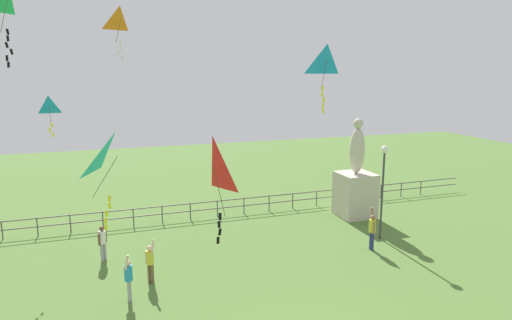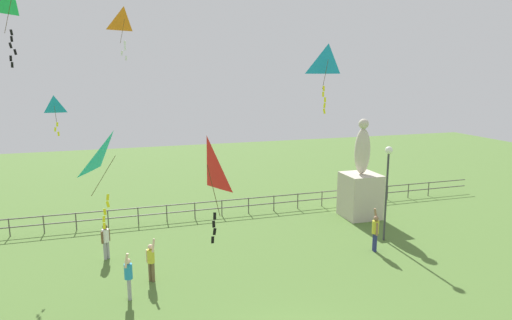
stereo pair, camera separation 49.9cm
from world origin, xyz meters
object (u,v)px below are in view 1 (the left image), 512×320
(person_3, at_px, (103,241))
(kite_2, at_px, (121,20))
(person_4, at_px, (128,277))
(kite_1, at_px, (49,108))
(lamppost, at_px, (383,172))
(kite_0, at_px, (117,159))
(kite_4, at_px, (213,168))
(statue_monument, at_px, (355,187))
(kite_5, at_px, (327,61))
(person_1, at_px, (150,261))
(person_2, at_px, (372,229))

(person_3, relative_size, kite_2, 0.71)
(person_4, bearing_deg, kite_1, 114.08)
(lamppost, height_order, person_4, lamppost)
(kite_0, bearing_deg, kite_4, -47.44)
(person_4, xyz_separation_m, kite_2, (0.48, 5.30, 9.42))
(kite_4, bearing_deg, lamppost, 33.67)
(statue_monument, xyz_separation_m, kite_5, (-5.22, -5.91, 6.83))
(statue_monument, height_order, person_3, statue_monument)
(person_3, bearing_deg, kite_5, -25.43)
(kite_0, bearing_deg, person_3, 96.55)
(kite_0, relative_size, kite_2, 1.31)
(person_3, height_order, person_4, person_4)
(person_1, bearing_deg, person_4, -126.43)
(statue_monument, distance_m, person_4, 14.18)
(person_1, distance_m, kite_2, 10.30)
(person_2, bearing_deg, person_1, 180.00)
(person_4, relative_size, kite_1, 1.03)
(person_1, bearing_deg, lamppost, 5.37)
(person_1, bearing_deg, kite_2, 95.59)
(kite_5, bearing_deg, kite_1, 149.23)
(person_1, xyz_separation_m, kite_4, (1.25, -5.63, 4.79))
(person_3, relative_size, kite_5, 0.61)
(kite_1, bearing_deg, kite_0, -72.38)
(person_3, distance_m, kite_2, 9.62)
(person_2, distance_m, kite_0, 12.48)
(person_4, distance_m, kite_0, 5.07)
(person_3, height_order, kite_4, kite_4)
(lamppost, bearing_deg, kite_1, 165.50)
(kite_4, xyz_separation_m, kite_5, (5.54, 4.35, 2.86))
(kite_1, bearing_deg, person_2, -19.72)
(person_3, height_order, kite_0, kite_0)
(kite_1, relative_size, kite_2, 0.80)
(person_2, bearing_deg, kite_4, -147.54)
(lamppost, relative_size, kite_4, 1.58)
(person_1, height_order, kite_0, kite_0)
(statue_monument, distance_m, kite_4, 15.39)
(statue_monument, distance_m, kite_0, 15.69)
(person_2, xyz_separation_m, person_3, (-11.85, 2.78, -0.08))
(kite_1, bearing_deg, kite_2, -14.30)
(statue_monument, height_order, person_1, statue_monument)
(kite_1, bearing_deg, kite_5, -30.77)
(statue_monument, height_order, kite_4, kite_4)
(statue_monument, distance_m, kite_2, 15.13)
(person_4, distance_m, kite_1, 8.78)
(person_3, bearing_deg, kite_1, 131.17)
(person_1, height_order, person_2, person_2)
(lamppost, bearing_deg, kite_4, -146.33)
(person_1, relative_size, kite_0, 0.62)
(lamppost, height_order, person_3, lamppost)
(person_4, bearing_deg, person_1, 53.57)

